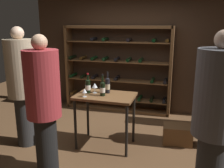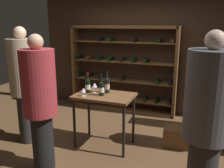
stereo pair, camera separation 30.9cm
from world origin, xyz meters
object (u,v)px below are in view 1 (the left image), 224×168
at_px(person_guest_blue_shirt, 22,82).
at_px(wine_bottle_green_slim, 103,88).
at_px(tasting_table, 105,102).
at_px(wine_bottle_amber_reserve, 108,85).
at_px(person_bystander_dark_jacket, 43,100).
at_px(wine_rack, 117,70).
at_px(display_cabinet, 215,89).
at_px(wine_bottle_gold_foil, 88,86).
at_px(wine_glass_stemmed_left, 95,86).
at_px(wine_crate, 177,134).
at_px(person_bystander_red_print, 216,114).
at_px(wine_glass_stemmed_right, 84,91).

distance_m(person_guest_blue_shirt, wine_bottle_green_slim, 1.31).
distance_m(tasting_table, wine_bottle_amber_reserve, 0.28).
relative_size(person_bystander_dark_jacket, wine_bottle_amber_reserve, 5.30).
distance_m(tasting_table, person_bystander_dark_jacket, 1.11).
xyz_separation_m(wine_rack, display_cabinet, (2.08, -0.41, -0.18)).
distance_m(person_bystander_dark_jacket, wine_bottle_gold_foil, 0.98).
relative_size(wine_bottle_gold_foil, wine_glass_stemmed_left, 1.99).
height_order(tasting_table, wine_crate, tasting_table).
distance_m(tasting_table, display_cabinet, 2.22).
relative_size(wine_bottle_green_slim, wine_bottle_amber_reserve, 0.99).
xyz_separation_m(person_guest_blue_shirt, wine_glass_stemmed_left, (1.10, 0.39, -0.07)).
xyz_separation_m(tasting_table, wine_crate, (1.16, 0.42, -0.61)).
height_order(wine_rack, wine_glass_stemmed_left, wine_rack).
xyz_separation_m(person_bystander_dark_jacket, person_bystander_red_print, (2.08, -0.01, 0.04)).
relative_size(person_bystander_red_print, wine_crate, 4.06).
relative_size(person_bystander_red_print, wine_bottle_gold_foil, 5.84).
distance_m(display_cabinet, wine_bottle_amber_reserve, 2.16).
xyz_separation_m(tasting_table, person_bystander_dark_jacket, (-0.54, -0.93, 0.27)).
bearing_deg(person_guest_blue_shirt, wine_glass_stemmed_left, -123.63).
xyz_separation_m(wine_rack, tasting_table, (0.29, -1.72, -0.19)).
bearing_deg(wine_bottle_amber_reserve, person_bystander_red_print, -34.64).
bearing_deg(wine_bottle_amber_reserve, wine_rack, 100.28).
height_order(tasting_table, wine_glass_stemmed_left, wine_glass_stemmed_left).
relative_size(person_bystander_dark_jacket, person_bystander_red_print, 0.96).
bearing_deg(wine_glass_stemmed_right, person_bystander_dark_jacket, -109.76).
bearing_deg(person_guest_blue_shirt, wine_bottle_amber_reserve, -123.88).
bearing_deg(person_bystander_dark_jacket, wine_rack, -54.64).
bearing_deg(wine_bottle_gold_foil, tasting_table, -3.56).
height_order(display_cabinet, wine_bottle_amber_reserve, display_cabinet).
bearing_deg(wine_rack, wine_bottle_green_slim, -81.56).
relative_size(person_guest_blue_shirt, person_bystander_dark_jacket, 1.04).
xyz_separation_m(wine_crate, wine_glass_stemmed_right, (-1.43, -0.62, 0.82)).
relative_size(person_guest_blue_shirt, wine_crate, 4.08).
height_order(wine_bottle_gold_foil, wine_bottle_amber_reserve, wine_bottle_amber_reserve).
bearing_deg(person_guest_blue_shirt, person_bystander_red_print, -155.28).
relative_size(person_guest_blue_shirt, wine_glass_stemmed_left, 11.69).
bearing_deg(wine_crate, person_bystander_dark_jacket, -141.49).
xyz_separation_m(tasting_table, wine_bottle_gold_foil, (-0.30, 0.02, 0.24)).
height_order(display_cabinet, wine_glass_stemmed_left, display_cabinet).
distance_m(person_bystander_dark_jacket, wine_crate, 2.34).
bearing_deg(wine_crate, wine_bottle_amber_reserve, -165.46).
relative_size(tasting_table, wine_glass_stemmed_right, 7.03).
height_order(person_bystander_red_print, display_cabinet, person_bystander_red_print).
xyz_separation_m(person_bystander_dark_jacket, wine_bottle_gold_foil, (0.23, 0.95, -0.03)).
xyz_separation_m(wine_crate, wine_glass_stemmed_left, (-1.36, -0.36, 0.85)).
height_order(wine_crate, wine_bottle_green_slim, wine_bottle_green_slim).
height_order(person_bystander_red_print, wine_bottle_gold_foil, person_bystander_red_print).
height_order(wine_rack, tasting_table, wine_rack).
bearing_deg(wine_bottle_gold_foil, person_bystander_red_print, -27.55).
bearing_deg(wine_glass_stemmed_right, display_cabinet, 36.14).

